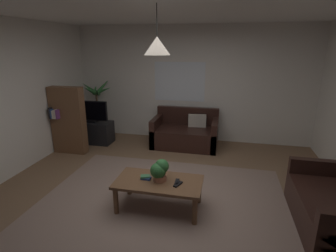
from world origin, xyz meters
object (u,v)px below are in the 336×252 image
couch_under_window (185,134)px  remote_on_table_1 (177,182)px  book_on_table_1 (145,176)px  potted_plant_on_table (160,170)px  coffee_table (159,185)px  pendant_lamp (157,46)px  tv (91,111)px  bookshelf_corner (68,120)px  tv_stand (93,132)px  book_on_table_0 (146,178)px  potted_palm_corner (98,111)px  remote_on_table_0 (178,184)px

couch_under_window → remote_on_table_1: size_ratio=8.98×
book_on_table_1 → remote_on_table_1: size_ratio=0.81×
couch_under_window → potted_plant_on_table: 2.49m
coffee_table → pendant_lamp: (-0.00, -0.00, 1.83)m
coffee_table → tv: 3.12m
coffee_table → pendant_lamp: bearing=-144.0°
book_on_table_1 → bookshelf_corner: bookshelf_corner is taller
tv_stand → tv: size_ratio=1.14×
couch_under_window → bookshelf_corner: bookshelf_corner is taller
couch_under_window → bookshelf_corner: size_ratio=1.03×
book_on_table_0 → potted_palm_corner: size_ratio=0.09×
couch_under_window → remote_on_table_1: 2.51m
coffee_table → tv: tv is taller
coffee_table → potted_palm_corner: 3.54m
coffee_table → book_on_table_0: (-0.18, 0.01, 0.08)m
book_on_table_0 → pendant_lamp: (0.18, -0.01, 1.76)m
coffee_table → potted_plant_on_table: potted_plant_on_table is taller
potted_palm_corner → pendant_lamp: size_ratio=2.58×
potted_plant_on_table → couch_under_window: bearing=90.8°
book_on_table_1 → tv: tv is taller
coffee_table → potted_palm_corner: potted_palm_corner is taller
tv_stand → remote_on_table_0: bearing=-43.1°
tv → tv_stand: bearing=90.0°
coffee_table → book_on_table_1: book_on_table_1 is taller
potted_plant_on_table → book_on_table_1: bearing=179.1°
remote_on_table_0 → tv: size_ratio=0.20×
pendant_lamp → remote_on_table_1: bearing=0.3°
book_on_table_1 → potted_plant_on_table: 0.24m
tv → couch_under_window: bearing=7.5°
book_on_table_1 → potted_plant_on_table: potted_plant_on_table is taller
remote_on_table_1 → potted_palm_corner: 3.71m
couch_under_window → remote_on_table_1: (0.27, -2.49, 0.16)m
tv_stand → pendant_lamp: bearing=-45.8°
tv_stand → coffee_table: bearing=-45.8°
book_on_table_0 → pendant_lamp: bearing=-3.0°
remote_on_table_0 → tv_stand: size_ratio=0.18×
remote_on_table_1 → bookshelf_corner: (-2.60, 1.58, 0.27)m
remote_on_table_0 → pendant_lamp: bearing=-167.8°
tv_stand → potted_palm_corner: bearing=100.6°
remote_on_table_0 → remote_on_table_1: bearing=138.0°
couch_under_window → tv: tv is taller
potted_plant_on_table → coffee_table: bearing=-132.5°
remote_on_table_0 → pendant_lamp: size_ratio=0.28×
coffee_table → bookshelf_corner: 2.85m
tv_stand → book_on_table_0: bearing=-48.2°
book_on_table_1 → bookshelf_corner: (-2.16, 1.56, 0.25)m
coffee_table → tv_stand: (-2.17, 2.23, -0.11)m
book_on_table_0 → tv_stand: 2.98m
remote_on_table_0 → potted_plant_on_table: bearing=-171.2°
couch_under_window → tv_stand: couch_under_window is taller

